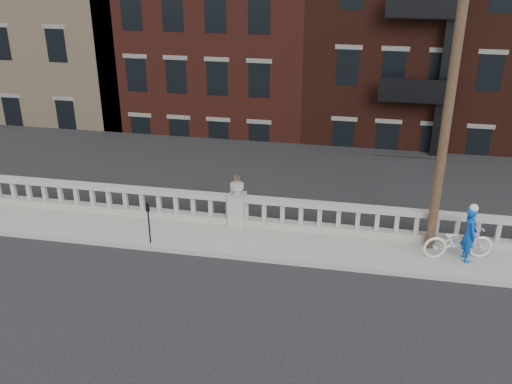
{
  "coord_description": "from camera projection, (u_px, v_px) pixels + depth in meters",
  "views": [
    {
      "loc": [
        3.92,
        -12.67,
        8.91
      ],
      "look_at": [
        0.78,
        3.2,
        1.72
      ],
      "focal_mm": 40.0,
      "sensor_mm": 36.0,
      "label": 1
    }
  ],
  "objects": [
    {
      "name": "utility_pole",
      "position": [
        452.0,
        85.0,
        15.68
      ],
      "size": [
        1.6,
        0.28,
        10.0
      ],
      "color": "#422D1E",
      "rests_on": "sidewalk"
    },
    {
      "name": "planter_pedestal",
      "position": [
        237.0,
        206.0,
        18.88
      ],
      "size": [
        0.55,
        0.55,
        1.76
      ],
      "color": "gray",
      "rests_on": "sidewalk"
    },
    {
      "name": "lower_level",
      "position": [
        315.0,
        50.0,
        35.17
      ],
      "size": [
        80.0,
        44.0,
        20.8
      ],
      "color": "#605E59",
      "rests_on": "ground"
    },
    {
      "name": "sidewalk",
      "position": [
        231.0,
        239.0,
        18.33
      ],
      "size": [
        32.0,
        2.2,
        0.15
      ],
      "primitive_type": "cube",
      "color": "gray",
      "rests_on": "ground"
    },
    {
      "name": "ground",
      "position": [
        206.0,
        293.0,
        15.67
      ],
      "size": [
        120.0,
        120.0,
        0.0
      ],
      "primitive_type": "plane",
      "color": "black",
      "rests_on": "ground"
    },
    {
      "name": "parking_meter_d",
      "position": [
        149.0,
        219.0,
        17.62
      ],
      "size": [
        0.1,
        0.09,
        1.36
      ],
      "color": "black",
      "rests_on": "sidewalk"
    },
    {
      "name": "balustrade",
      "position": [
        237.0,
        211.0,
        18.95
      ],
      "size": [
        28.0,
        0.34,
        1.03
      ],
      "color": "gray",
      "rests_on": "sidewalk"
    },
    {
      "name": "bicycle",
      "position": [
        458.0,
        241.0,
        16.93
      ],
      "size": [
        2.19,
        1.19,
        1.09
      ],
      "primitive_type": "imported",
      "rotation": [
        0.0,
        0.0,
        1.81
      ],
      "color": "white",
      "rests_on": "sidewalk"
    },
    {
      "name": "cyclist",
      "position": [
        469.0,
        234.0,
        16.67
      ],
      "size": [
        0.5,
        0.68,
        1.72
      ],
      "primitive_type": "imported",
      "rotation": [
        0.0,
        0.0,
        1.73
      ],
      "color": "#0B44B2",
      "rests_on": "sidewalk"
    }
  ]
}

